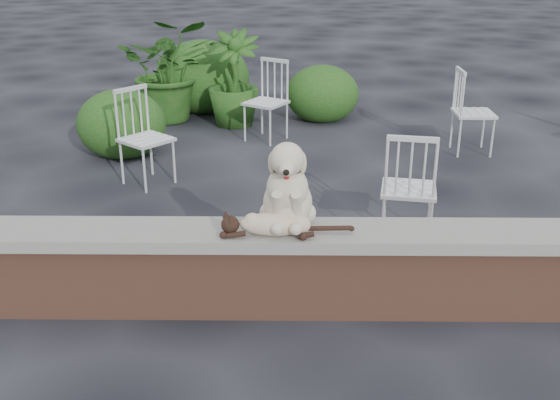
{
  "coord_description": "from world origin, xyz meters",
  "views": [
    {
      "loc": [
        -1.09,
        -3.82,
        2.34
      ],
      "look_at": [
        -1.13,
        0.2,
        0.7
      ],
      "focal_mm": 42.59,
      "sensor_mm": 36.0,
      "label": 1
    }
  ],
  "objects_px": {
    "dog": "(288,181)",
    "chair_b": "(266,101)",
    "chair_c": "(409,187)",
    "potted_plant_b": "(233,79)",
    "cat": "(275,223)",
    "potted_plant_a": "(169,69)",
    "chair_e": "(474,112)",
    "chair_a": "(146,138)"
  },
  "relations": [
    {
      "from": "dog",
      "to": "chair_b",
      "type": "bearing_deg",
      "value": 95.84
    },
    {
      "from": "dog",
      "to": "chair_c",
      "type": "relative_size",
      "value": 0.64
    },
    {
      "from": "dog",
      "to": "potted_plant_b",
      "type": "height_order",
      "value": "potted_plant_b"
    },
    {
      "from": "cat",
      "to": "potted_plant_a",
      "type": "distance_m",
      "value": 5.01
    },
    {
      "from": "chair_e",
      "to": "potted_plant_b",
      "type": "bearing_deg",
      "value": 67.63
    },
    {
      "from": "chair_a",
      "to": "potted_plant_b",
      "type": "bearing_deg",
      "value": 23.55
    },
    {
      "from": "chair_c",
      "to": "chair_e",
      "type": "bearing_deg",
      "value": -105.33
    },
    {
      "from": "potted_plant_a",
      "to": "potted_plant_b",
      "type": "relative_size",
      "value": 1.11
    },
    {
      "from": "dog",
      "to": "chair_e",
      "type": "distance_m",
      "value": 3.91
    },
    {
      "from": "potted_plant_a",
      "to": "chair_c",
      "type": "bearing_deg",
      "value": -56.01
    },
    {
      "from": "chair_b",
      "to": "dog",
      "type": "bearing_deg",
      "value": -53.76
    },
    {
      "from": "chair_a",
      "to": "potted_plant_b",
      "type": "relative_size",
      "value": 0.79
    },
    {
      "from": "chair_e",
      "to": "chair_c",
      "type": "bearing_deg",
      "value": 154.01
    },
    {
      "from": "chair_a",
      "to": "chair_c",
      "type": "bearing_deg",
      "value": -77.94
    },
    {
      "from": "cat",
      "to": "potted_plant_b",
      "type": "bearing_deg",
      "value": 99.56
    },
    {
      "from": "chair_b",
      "to": "potted_plant_a",
      "type": "distance_m",
      "value": 1.57
    },
    {
      "from": "dog",
      "to": "potted_plant_a",
      "type": "distance_m",
      "value": 4.89
    },
    {
      "from": "dog",
      "to": "potted_plant_a",
      "type": "xyz_separation_m",
      "value": [
        -1.53,
        4.64,
        -0.22
      ]
    },
    {
      "from": "chair_c",
      "to": "cat",
      "type": "bearing_deg",
      "value": 57.59
    },
    {
      "from": "chair_b",
      "to": "chair_c",
      "type": "bearing_deg",
      "value": -34.19
    },
    {
      "from": "chair_a",
      "to": "potted_plant_a",
      "type": "relative_size",
      "value": 0.71
    },
    {
      "from": "potted_plant_b",
      "to": "chair_b",
      "type": "bearing_deg",
      "value": -56.49
    },
    {
      "from": "dog",
      "to": "potted_plant_b",
      "type": "xyz_separation_m",
      "value": [
        -0.69,
        4.4,
        -0.28
      ]
    },
    {
      "from": "chair_c",
      "to": "chair_b",
      "type": "distance_m",
      "value": 3.03
    },
    {
      "from": "potted_plant_b",
      "to": "potted_plant_a",
      "type": "bearing_deg",
      "value": 163.99
    },
    {
      "from": "chair_e",
      "to": "chair_b",
      "type": "distance_m",
      "value": 2.36
    },
    {
      "from": "chair_a",
      "to": "cat",
      "type": "bearing_deg",
      "value": -110.64
    },
    {
      "from": "cat",
      "to": "chair_c",
      "type": "relative_size",
      "value": 1.04
    },
    {
      "from": "chair_e",
      "to": "potted_plant_b",
      "type": "distance_m",
      "value": 2.97
    },
    {
      "from": "chair_b",
      "to": "potted_plant_b",
      "type": "bearing_deg",
      "value": 155.84
    },
    {
      "from": "chair_b",
      "to": "potted_plant_a",
      "type": "xyz_separation_m",
      "value": [
        -1.27,
        0.89,
        0.19
      ]
    },
    {
      "from": "chair_c",
      "to": "potted_plant_a",
      "type": "height_order",
      "value": "potted_plant_a"
    },
    {
      "from": "dog",
      "to": "potted_plant_b",
      "type": "bearing_deg",
      "value": 100.83
    },
    {
      "from": "chair_c",
      "to": "chair_b",
      "type": "height_order",
      "value": "same"
    },
    {
      "from": "chair_c",
      "to": "chair_b",
      "type": "relative_size",
      "value": 1.0
    },
    {
      "from": "dog",
      "to": "potted_plant_a",
      "type": "relative_size",
      "value": 0.45
    },
    {
      "from": "chair_b",
      "to": "potted_plant_b",
      "type": "distance_m",
      "value": 0.79
    },
    {
      "from": "cat",
      "to": "chair_b",
      "type": "distance_m",
      "value": 3.91
    },
    {
      "from": "potted_plant_a",
      "to": "dog",
      "type": "bearing_deg",
      "value": -71.81
    },
    {
      "from": "dog",
      "to": "potted_plant_b",
      "type": "relative_size",
      "value": 0.5
    },
    {
      "from": "chair_e",
      "to": "potted_plant_a",
      "type": "distance_m",
      "value": 3.84
    },
    {
      "from": "dog",
      "to": "chair_e",
      "type": "xyz_separation_m",
      "value": [
        2.06,
        3.29,
        -0.41
      ]
    }
  ]
}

